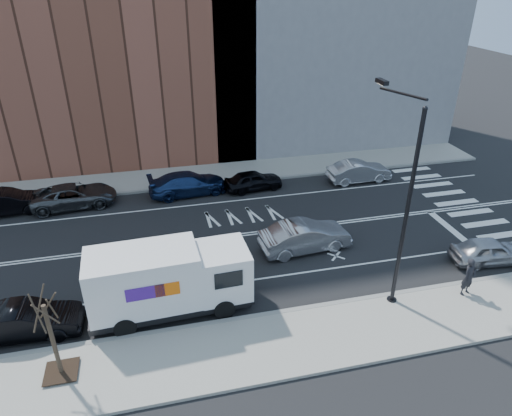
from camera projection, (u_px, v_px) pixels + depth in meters
name	position (u px, v px, depth m)	size (l,w,h in m)	color
ground	(214.00, 238.00, 25.67)	(120.00, 120.00, 0.00)	black
sidewalk_near	(248.00, 350.00, 18.07)	(44.00, 3.60, 0.15)	gray
sidewalk_far	(195.00, 176.00, 33.21)	(44.00, 3.60, 0.15)	gray
curb_near	(239.00, 319.00, 19.61)	(44.00, 0.25, 0.17)	gray
curb_far	(198.00, 186.00, 31.66)	(44.00, 0.25, 0.17)	gray
crosswalk	(463.00, 207.00, 28.97)	(3.00, 14.00, 0.01)	white
road_markings	(214.00, 238.00, 25.67)	(40.00, 8.60, 0.01)	white
bldg_brick	(62.00, 8.00, 32.32)	(26.00, 10.00, 22.00)	brown
streetlight	(402.00, 198.00, 18.80)	(0.44, 4.02, 9.34)	black
street_tree	(55.00, 347.00, 16.33)	(1.20, 1.20, 3.75)	black
fedex_van	(168.00, 280.00, 19.51)	(7.04, 2.70, 3.17)	black
far_parked_b	(6.00, 202.00, 27.94)	(1.61, 4.61, 1.52)	black
far_parked_c	(74.00, 196.00, 28.82)	(2.39, 5.19, 1.44)	#414447
far_parked_d	(188.00, 184.00, 30.38)	(2.11, 5.19, 1.51)	navy
far_parked_e	(253.00, 180.00, 31.02)	(1.59, 3.95, 1.35)	black
far_parked_f	(359.00, 171.00, 32.23)	(1.56, 4.47, 1.47)	#B4B5B9
driving_sedan	(305.00, 236.00, 24.30)	(1.70, 4.88, 1.61)	#9F9EA3
near_parked_rear_a	(26.00, 321.00, 18.60)	(1.53, 4.39, 1.45)	black
near_parked_front	(490.00, 251.00, 23.29)	(1.59, 3.94, 1.34)	#B1B1B6
pedestrian	(469.00, 277.00, 20.65)	(0.68, 0.45, 1.87)	black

